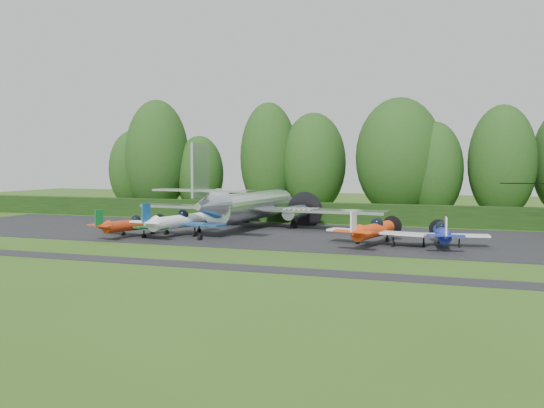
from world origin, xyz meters
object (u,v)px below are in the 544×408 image
(light_plane_red, at_px, (131,225))
(light_plane_orange, at_px, (374,230))
(light_plane_white, at_px, (178,221))
(transport_plane, at_px, (251,205))
(light_plane_blue, at_px, (442,233))

(light_plane_red, height_order, light_plane_orange, light_plane_orange)
(light_plane_white, distance_m, light_plane_orange, 16.03)
(transport_plane, distance_m, light_plane_white, 7.97)
(light_plane_red, relative_size, light_plane_orange, 0.88)
(transport_plane, distance_m, light_plane_orange, 14.64)
(light_plane_red, relative_size, light_plane_white, 0.83)
(transport_plane, distance_m, light_plane_red, 11.30)
(light_plane_red, xyz_separation_m, light_plane_orange, (19.21, 1.53, 0.14))
(light_plane_white, bearing_deg, transport_plane, 54.23)
(light_plane_orange, relative_size, light_plane_blue, 1.12)
(light_plane_orange, xyz_separation_m, light_plane_blue, (4.66, 0.78, -0.13))
(light_plane_red, height_order, light_plane_blue, light_plane_blue)
(light_plane_white, xyz_separation_m, light_plane_blue, (20.68, 0.37, -0.20))
(light_plane_red, bearing_deg, light_plane_white, 16.53)
(transport_plane, bearing_deg, light_plane_blue, -25.32)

